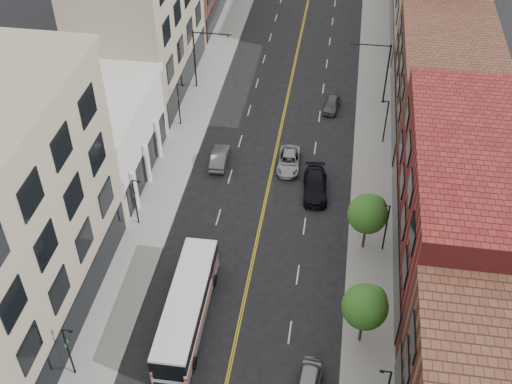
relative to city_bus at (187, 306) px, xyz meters
The scene contains 20 objects.
sidewalk_left 22.06m from the city_bus, 105.90° to the left, with size 4.00×110.00×0.15m, color gray.
sidewalk_right 25.41m from the city_bus, 56.55° to the left, with size 4.00×110.00×0.15m, color gray.
bldg_l_white 21.65m from the city_bus, 127.21° to the left, with size 10.00×14.00×8.00m, color silver.
bldg_l_far_a 37.25m from the city_bus, 110.87° to the left, with size 10.00×20.00×18.00m, color gray.
bldg_r_mid 23.68m from the city_bus, 25.83° to the left, with size 10.00×22.00×12.00m, color maroon.
bldg_r_far_a 37.69m from the city_bus, 56.05° to the left, with size 10.00×20.00×10.00m, color #573022.
tree_r_2 13.56m from the city_bus, ahead, with size 3.40×3.40×5.59m.
tree_r_3 16.98m from the city_bus, 37.42° to the left, with size 3.40×3.40×5.59m.
lamp_l_1 9.17m from the city_bus, 140.03° to the right, with size 0.81×0.55×5.05m.
lamp_l_2 12.37m from the city_bus, 124.49° to the left, with size 0.81×0.55×5.05m.
lamp_l_3 27.09m from the city_bus, 104.93° to the left, with size 0.81×0.55×5.05m.
lamp_r_2 18.09m from the city_bus, 34.22° to the left, with size 0.81×0.55×5.05m.
lamp_r_3 30.14m from the city_bus, 60.28° to the left, with size 0.81×0.55×5.05m.
signal_mast_left 34.84m from the city_bus, 100.44° to the left, with size 4.49×0.18×7.20m.
signal_mast_right 37.11m from the city_bus, 67.36° to the left, with size 4.49×0.18×7.20m.
city_bus is the anchor object (origin of this frame).
car_lane_behind 20.20m from the city_bus, 94.08° to the left, with size 1.55×4.45×1.47m, color #57575C.
car_lane_a 19.03m from the city_bus, 63.37° to the left, with size 2.27×5.59×1.62m, color black.
car_lane_b 21.42m from the city_bus, 74.90° to the left, with size 2.29×4.96×1.38m, color #96999D.
car_lane_c 33.15m from the city_bus, 73.90° to the left, with size 1.58×3.93×1.34m, color #4A4A4F.
Camera 1 is at (6.01, -16.47, 40.37)m, focal length 45.00 mm.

